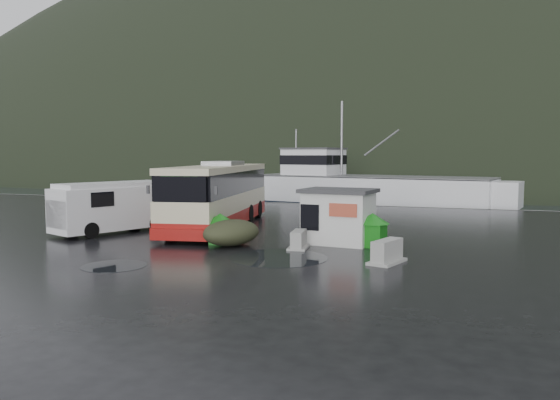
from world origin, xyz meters
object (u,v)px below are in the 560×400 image
(fishing_trawler, at_px, (370,196))
(white_van, at_px, (114,232))
(ticket_kiosk, at_px, (338,243))
(dome_tent, at_px, (231,245))
(coach_bus, at_px, (219,227))
(jersey_barrier_b, at_px, (387,263))
(waste_bin_right, at_px, (372,247))
(jersey_barrier_a, at_px, (298,248))
(waste_bin_left, at_px, (220,244))

(fishing_trawler, bearing_deg, white_van, -94.75)
(white_van, relative_size, ticket_kiosk, 1.97)
(dome_tent, bearing_deg, fishing_trawler, 88.31)
(coach_bus, height_order, dome_tent, coach_bus)
(coach_bus, xyz_separation_m, white_van, (-4.19, -3.96, 0.00))
(coach_bus, relative_size, dome_tent, 4.42)
(jersey_barrier_b, bearing_deg, fishing_trawler, 101.07)
(waste_bin_right, bearing_deg, coach_bus, 157.54)
(coach_bus, height_order, jersey_barrier_b, coach_bus)
(white_van, distance_m, ticket_kiosk, 11.95)
(dome_tent, relative_size, fishing_trawler, 0.11)
(white_van, xyz_separation_m, waste_bin_right, (13.58, 0.08, 0.00))
(ticket_kiosk, height_order, jersey_barrier_a, ticket_kiosk)
(fishing_trawler, bearing_deg, coach_bus, -88.13)
(ticket_kiosk, bearing_deg, jersey_barrier_a, -118.57)
(waste_bin_left, bearing_deg, ticket_kiosk, 20.06)
(dome_tent, distance_m, fishing_trawler, 30.57)
(waste_bin_left, relative_size, ticket_kiosk, 0.43)
(jersey_barrier_a, bearing_deg, waste_bin_right, 26.98)
(coach_bus, bearing_deg, dome_tent, -69.44)
(waste_bin_left, height_order, fishing_trawler, fishing_trawler)
(jersey_barrier_a, height_order, fishing_trawler, fishing_trawler)
(waste_bin_right, height_order, dome_tent, waste_bin_right)
(white_van, bearing_deg, fishing_trawler, 95.18)
(white_van, height_order, fishing_trawler, fishing_trawler)
(dome_tent, distance_m, jersey_barrier_a, 3.11)
(fishing_trawler, bearing_deg, jersey_barrier_a, -74.36)
(white_van, bearing_deg, dome_tent, 8.90)
(coach_bus, xyz_separation_m, waste_bin_right, (9.38, -3.88, 0.00))
(jersey_barrier_b, bearing_deg, ticket_kiosk, 125.86)
(jersey_barrier_a, bearing_deg, dome_tent, -175.57)
(white_van, height_order, dome_tent, white_van)
(coach_bus, distance_m, jersey_barrier_a, 8.38)
(coach_bus, height_order, white_van, coach_bus)
(dome_tent, xyz_separation_m, jersey_barrier_a, (3.10, 0.24, 0.00))
(ticket_kiosk, relative_size, fishing_trawler, 0.12)
(white_van, relative_size, jersey_barrier_b, 3.58)
(coach_bus, xyz_separation_m, jersey_barrier_b, (10.54, -7.33, 0.00))
(coach_bus, relative_size, fishing_trawler, 0.49)
(waste_bin_left, relative_size, dome_tent, 0.47)
(dome_tent, xyz_separation_m, fishing_trawler, (0.90, 30.55, 0.00))
(dome_tent, distance_m, jersey_barrier_b, 7.41)
(waste_bin_left, relative_size, waste_bin_right, 0.93)
(white_van, distance_m, fishing_trawler, 30.08)
(jersey_barrier_a, bearing_deg, white_van, 172.32)
(coach_bus, bearing_deg, ticket_kiosk, -34.15)
(waste_bin_left, height_order, jersey_barrier_b, waste_bin_left)
(white_van, bearing_deg, waste_bin_left, 10.05)
(fishing_trawler, bearing_deg, jersey_barrier_b, -67.43)
(coach_bus, bearing_deg, white_van, -146.68)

